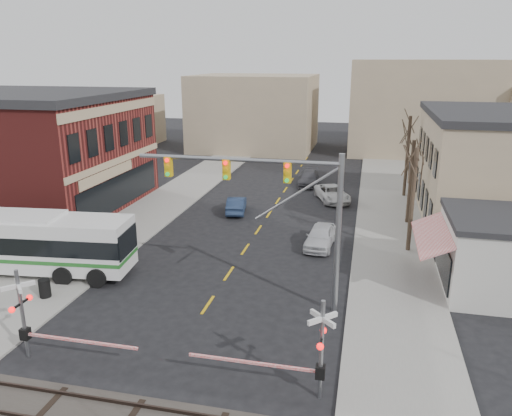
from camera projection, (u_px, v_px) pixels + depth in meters
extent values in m
plane|color=black|center=(195.00, 324.00, 23.77)|extent=(160.00, 160.00, 0.00)
cube|color=gray|center=(169.00, 200.00, 44.44)|extent=(5.00, 60.00, 0.12)
cube|color=gray|center=(389.00, 214.00, 40.42)|extent=(5.00, 60.00, 0.12)
cube|color=#2D231E|center=(138.00, 405.00, 18.06)|extent=(160.00, 0.08, 0.14)
cube|color=tan|center=(119.00, 160.00, 40.00)|extent=(0.10, 15.00, 0.50)
cube|color=tan|center=(114.00, 109.00, 38.82)|extent=(0.10, 15.00, 0.70)
cube|color=black|center=(121.00, 191.00, 40.72)|extent=(0.08, 13.00, 2.60)
cube|color=red|center=(432.00, 234.00, 27.07)|extent=(1.68, 6.00, 0.87)
cylinder|color=#382B21|center=(412.00, 200.00, 31.74)|extent=(0.28, 0.28, 6.75)
cylinder|color=#382B21|center=(410.00, 182.00, 37.35)|extent=(0.28, 0.28, 6.30)
cylinder|color=#382B21|center=(407.00, 157.00, 44.65)|extent=(0.28, 0.28, 7.20)
cube|color=silver|center=(18.00, 241.00, 29.03)|extent=(13.49, 4.23, 2.98)
cube|color=black|center=(18.00, 238.00, 28.97)|extent=(13.54, 4.28, 0.99)
cube|color=#226724|center=(20.00, 252.00, 29.22)|extent=(13.54, 4.28, 0.22)
cylinder|color=black|center=(21.00, 263.00, 29.43)|extent=(1.40, 2.97, 1.11)
cylinder|color=gray|center=(338.00, 236.00, 23.88)|extent=(0.28, 0.28, 8.00)
cylinder|color=gray|center=(236.00, 160.00, 23.93)|extent=(10.00, 0.20, 0.20)
cube|color=gold|center=(288.00, 172.00, 23.55)|extent=(0.35, 0.30, 1.00)
cube|color=gold|center=(227.00, 169.00, 24.18)|extent=(0.35, 0.30, 1.00)
cube|color=gold|center=(169.00, 166.00, 24.82)|extent=(0.35, 0.30, 1.00)
cylinder|color=gray|center=(22.00, 314.00, 20.63)|extent=(0.16, 0.16, 4.00)
cube|color=silver|center=(18.00, 286.00, 20.26)|extent=(1.00, 1.00, 0.18)
cube|color=silver|center=(18.00, 286.00, 20.26)|extent=(1.00, 1.00, 0.18)
sphere|color=#FF0C0C|center=(12.00, 310.00, 19.98)|extent=(0.26, 0.26, 0.26)
sphere|color=#FF0C0C|center=(29.00, 298.00, 21.00)|extent=(0.26, 0.26, 0.26)
cube|color=black|center=(25.00, 334.00, 20.89)|extent=(0.35, 0.35, 0.50)
cube|color=#FF0C0C|center=(81.00, 341.00, 20.34)|extent=(5.00, 0.10, 0.10)
cylinder|color=gray|center=(321.00, 350.00, 18.09)|extent=(0.16, 0.16, 4.00)
cube|color=silver|center=(323.00, 318.00, 17.72)|extent=(1.00, 1.00, 0.18)
cube|color=silver|center=(323.00, 318.00, 17.72)|extent=(1.00, 1.00, 0.18)
sphere|color=#FF0C0C|center=(320.00, 347.00, 17.44)|extent=(0.26, 0.26, 0.26)
sphere|color=#FF0C0C|center=(323.00, 330.00, 18.46)|extent=(0.26, 0.26, 0.26)
cube|color=black|center=(320.00, 372.00, 18.35)|extent=(0.35, 0.35, 0.50)
cube|color=#FF0C0C|center=(252.00, 363.00, 18.90)|extent=(5.00, 0.10, 0.10)
cylinder|color=black|center=(45.00, 288.00, 26.14)|extent=(0.60, 0.60, 0.97)
imported|color=silver|center=(320.00, 236.00, 33.36)|extent=(2.07, 4.45, 1.48)
imported|color=#1C2B47|center=(236.00, 205.00, 40.84)|extent=(2.12, 4.24, 1.34)
imported|color=silver|center=(332.00, 194.00, 44.12)|extent=(3.88, 5.40, 1.37)
imported|color=#424147|center=(309.00, 178.00, 49.79)|extent=(2.18, 4.82, 1.37)
imported|color=#604F4C|center=(86.00, 261.00, 28.76)|extent=(0.44, 0.63, 1.64)
imported|color=#373B61|center=(69.00, 235.00, 32.99)|extent=(0.97, 1.02, 1.67)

